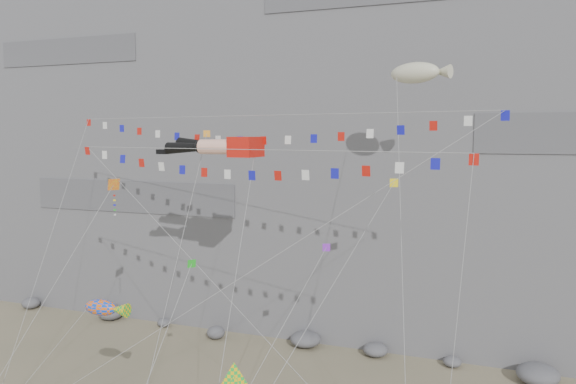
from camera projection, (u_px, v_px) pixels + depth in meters
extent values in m
cube|color=slate|center=(352.00, 67.00, 59.05)|extent=(80.00, 28.00, 50.00)
cube|color=red|center=(246.00, 147.00, 37.00)|extent=(1.78, 2.35, 1.33)
cylinder|color=#FFB79F|center=(215.00, 147.00, 37.19)|extent=(2.31, 1.12, 0.98)
sphere|color=black|center=(201.00, 147.00, 37.64)|extent=(0.90, 0.90, 0.90)
cone|color=black|center=(184.00, 148.00, 38.19)|extent=(2.74, 0.99, 0.92)
cube|color=black|center=(163.00, 152.00, 38.95)|extent=(0.89, 0.44, 0.33)
cylinder|color=#FFB79F|center=(225.00, 146.00, 38.40)|extent=(2.31, 1.12, 0.98)
sphere|color=black|center=(211.00, 146.00, 38.85)|extent=(0.90, 0.90, 0.90)
cone|color=black|center=(195.00, 144.00, 39.38)|extent=(2.76, 0.99, 0.98)
cube|color=black|center=(174.00, 146.00, 40.12)|extent=(0.89, 0.44, 0.33)
cylinder|color=gray|center=(225.00, 307.00, 30.52)|extent=(0.03, 0.03, 22.58)
cylinder|color=gray|center=(127.00, 266.00, 35.38)|extent=(0.03, 0.03, 25.51)
cylinder|color=gray|center=(327.00, 315.00, 29.09)|extent=(0.03, 0.03, 21.23)
cylinder|color=gray|center=(41.00, 307.00, 34.56)|extent=(0.03, 0.03, 17.75)
cylinder|color=gray|center=(41.00, 372.00, 33.04)|extent=(0.03, 0.03, 10.71)
cylinder|color=gray|center=(413.00, 259.00, 31.24)|extent=(0.03, 0.03, 25.93)
cylinder|color=gray|center=(171.00, 285.00, 33.18)|extent=(0.03, 0.03, 23.27)
cylinder|color=gray|center=(260.00, 368.00, 29.74)|extent=(0.03, 0.03, 16.87)
cylinder|color=gray|center=(148.00, 380.00, 28.86)|extent=(0.03, 0.03, 13.34)
cylinder|color=gray|center=(307.00, 329.00, 30.35)|extent=(0.03, 0.03, 22.90)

